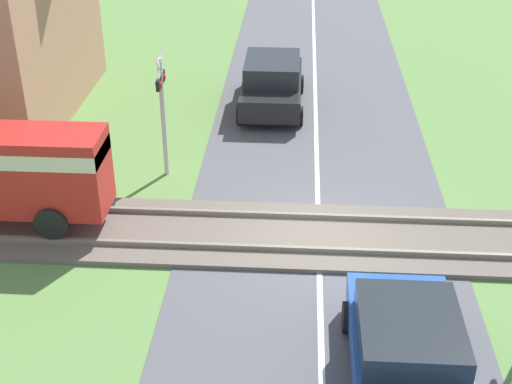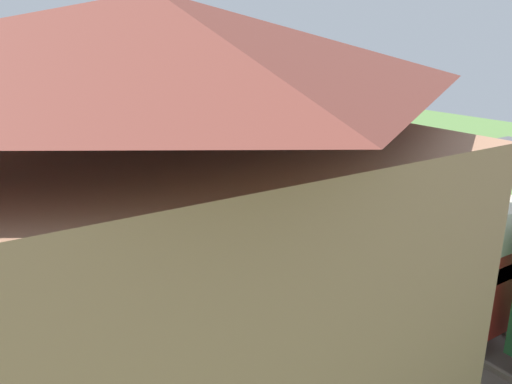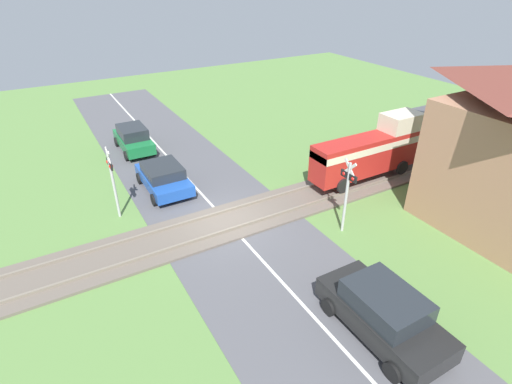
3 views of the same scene
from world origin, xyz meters
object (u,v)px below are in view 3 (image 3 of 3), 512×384
Objects in this scene: car_far_side at (383,312)px; car_behind_queue at (133,138)px; car_near_crossing at (163,177)px; crossing_signal_west_approach at (112,175)px; train at (426,134)px; pedestrian_by_station at (426,170)px; crossing_signal_east_approach at (347,187)px.

car_behind_queue is at bearing -170.95° from car_far_side.
car_near_crossing is 1.16× the size of crossing_signal_west_approach.
car_far_side is 1.11× the size of car_behind_queue.
pedestrian_by_station is at bearing -44.45° from train.
crossing_signal_east_approach is (7.43, 5.52, 1.42)m from car_near_crossing.
train is 13.63m from car_far_side.
car_behind_queue is at bearing 159.88° from crossing_signal_west_approach.
crossing_signal_east_approach is at bearing 22.71° from car_behind_queue.
crossing_signal_west_approach is (1.45, -2.64, 1.42)m from car_near_crossing.
car_far_side is at bearing 9.05° from car_behind_queue.
crossing_signal_west_approach reaches higher than car_near_crossing.
car_far_side is 1.27× the size of crossing_signal_east_approach.
car_behind_queue is 14.36m from crossing_signal_east_approach.
crossing_signal_west_approach is at bearing -107.19° from pedestrian_by_station.
crossing_signal_west_approach is 15.75m from pedestrian_by_station.
train is 14.69m from car_near_crossing.
train reaches higher than crossing_signal_west_approach.
pedestrian_by_station is at bearing 72.81° from crossing_signal_west_approach.
car_behind_queue is 2.49× the size of pedestrian_by_station.
train reaches higher than crossing_signal_east_approach.
crossing_signal_west_approach is at bearing -126.25° from crossing_signal_east_approach.
car_behind_queue reaches higher than pedestrian_by_station.
car_behind_queue is (-18.07, -2.88, -0.04)m from car_far_side.
car_near_crossing is at bearing -107.64° from train.
car_near_crossing is 13.76m from pedestrian_by_station.
pedestrian_by_station is at bearing 101.17° from crossing_signal_east_approach.
train is at bearing 125.42° from car_far_side.
pedestrian_by_station is (-1.35, 6.82, -1.44)m from crossing_signal_east_approach.
crossing_signal_west_approach reaches higher than car_far_side.
car_behind_queue is 7.79m from crossing_signal_west_approach.
crossing_signal_east_approach is (5.98, 8.16, 0.00)m from crossing_signal_west_approach.
car_far_side reaches higher than car_near_crossing.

